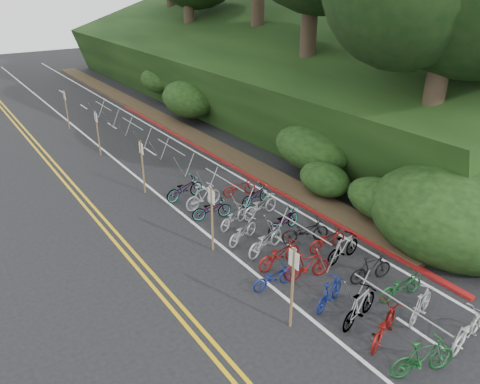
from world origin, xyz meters
name	(u,v)px	position (x,y,z in m)	size (l,w,h in m)	color
ground	(288,336)	(0.00, 0.00, 0.00)	(120.00, 120.00, 0.00)	black
road_markings	(154,199)	(0.63, 10.10, 0.00)	(7.47, 80.00, 0.01)	gold
red_curb	(227,162)	(5.70, 12.00, 0.05)	(0.25, 28.00, 0.10)	maroon
embankment	(259,77)	(12.96, 19.04, 2.57)	(14.30, 48.14, 9.11)	black
bike_rack_front	(398,310)	(2.54, -1.57, 0.80)	(1.09, 3.23, 1.06)	#999BA0
bike_racks_rest	(171,153)	(3.00, 13.00, 0.85)	(1.14, 23.00, 1.17)	#999BA0
signpost_near	(293,283)	(0.31, 0.29, 1.48)	(0.08, 0.40, 2.59)	brown
signposts_rest	(118,145)	(0.60, 14.00, 1.43)	(0.08, 18.40, 2.50)	brown
bike_front	(273,277)	(1.02, 2.01, 0.39)	(1.47, 0.51, 0.77)	navy
bike_valet	(295,244)	(2.83, 3.07, 0.48)	(3.22, 14.23, 1.08)	#144C1E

